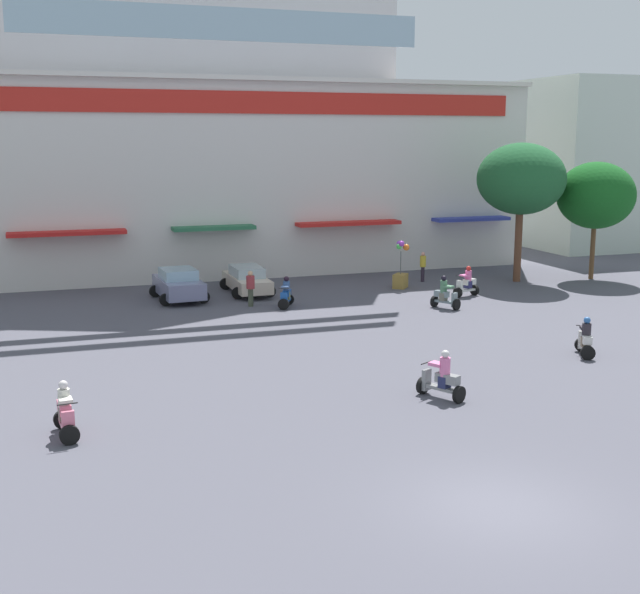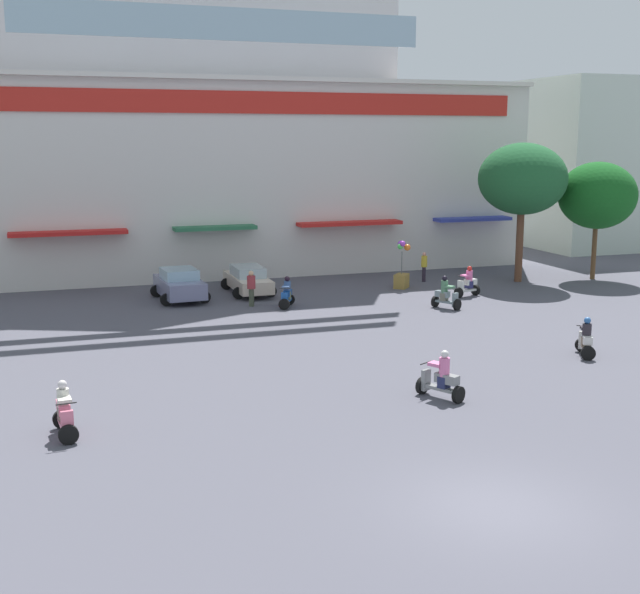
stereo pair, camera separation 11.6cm
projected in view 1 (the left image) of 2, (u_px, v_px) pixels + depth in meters
ground_plane at (310, 357)px, 29.81m from camera, size 128.00×128.00×0.00m
colonial_building at (191, 115)px, 48.90m from camera, size 38.89×14.84×21.47m
flank_building_right at (594, 164)px, 60.07m from camera, size 10.49×9.85×11.85m
plaza_tree_1 at (596, 196)px, 45.56m from camera, size 4.23×4.28×6.51m
plaza_tree_3 at (521, 179)px, 44.59m from camera, size 4.65×5.05×7.54m
parked_car_0 at (179, 284)px, 40.16m from camera, size 2.58×4.00×1.55m
parked_car_1 at (247, 280)px, 41.95m from camera, size 2.22×4.47×1.39m
scooter_rider_1 at (467, 284)px, 41.14m from camera, size 1.42×0.89×1.53m
scooter_rider_2 at (65, 413)px, 21.79m from camera, size 0.64×1.50×1.50m
scooter_rider_3 at (445, 295)px, 38.24m from camera, size 1.12×1.42×1.53m
scooter_rider_4 at (442, 379)px, 24.98m from camera, size 1.15×1.55×1.53m
scooter_rider_7 at (585, 340)px, 29.87m from camera, size 1.06×1.43×1.47m
scooter_rider_8 at (286, 295)px, 38.50m from camera, size 1.08×1.41×1.46m
pedestrian_0 at (251, 286)px, 38.65m from camera, size 0.55×0.55×1.69m
pedestrian_1 at (423, 265)px, 45.37m from camera, size 0.46×0.46×1.64m
balloon_vendor_cart at (401, 273)px, 43.45m from camera, size 1.05×1.07×2.52m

